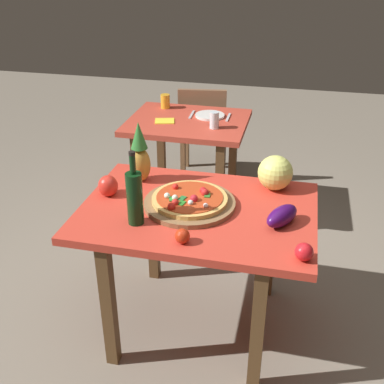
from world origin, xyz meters
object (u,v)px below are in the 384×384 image
tomato_at_corner (183,236)px  drinking_glass_water (214,120)px  background_table (188,137)px  pizza_board (190,203)px  melon (275,173)px  wine_bottle (135,197)px  bell_pepper (108,186)px  display_table (198,225)px  eggplant (282,216)px  napkin_folded (165,121)px  fork_utensil (192,115)px  dining_chair (203,128)px  drinking_glass_juice (165,101)px  tomato_beside_pepper (304,252)px  pizza (189,199)px  knife_utensil (228,117)px  dinner_plate (210,115)px  pineapple_left (140,155)px

tomato_at_corner → drinking_glass_water: size_ratio=0.57×
background_table → pizza_board: 1.28m
melon → tomato_at_corner: melon is taller
wine_bottle → bell_pepper: bearing=135.2°
display_table → eggplant: eggplant is taller
background_table → napkin_folded: napkin_folded is taller
melon → pizza_board: bearing=-144.5°
fork_utensil → dining_chair: bearing=89.2°
wine_bottle → drinking_glass_juice: wine_bottle is taller
display_table → dining_chair: bearing=101.2°
tomato_beside_pepper → drinking_glass_water: drinking_glass_water is taller
pizza_board → napkin_folded: size_ratio=3.26×
napkin_folded → display_table: bearing=-66.6°
tomato_beside_pepper → napkin_folded: size_ratio=0.56×
tomato_at_corner → fork_utensil: size_ratio=0.37×
bell_pepper → tomato_beside_pepper: (1.00, -0.35, -0.01)m
tomato_at_corner → tomato_beside_pepper: size_ratio=0.87×
display_table → pizza: 0.15m
pizza → tomato_at_corner: 0.33m
wine_bottle → tomato_at_corner: (0.26, -0.11, -0.10)m
fork_utensil → napkin_folded: bearing=-133.5°
drinking_glass_juice → drinking_glass_water: size_ratio=0.92×
drinking_glass_water → knife_utensil: drinking_glass_water is taller
wine_bottle → drinking_glass_juice: size_ratio=3.32×
drinking_glass_water → napkin_folded: drinking_glass_water is taller
drinking_glass_water → background_table: bearing=150.6°
display_table → dinner_plate: 1.38m
tomato_at_corner → napkin_folded: size_ratio=0.48×
fork_utensil → pineapple_left: bearing=-93.3°
background_table → pineapple_left: size_ratio=2.57×
tomato_at_corner → knife_utensil: size_ratio=0.37×
dining_chair → pineapple_left: pineapple_left is taller
melon → tomato_beside_pepper: 0.64m
wine_bottle → drinking_glass_juice: (-0.34, 1.68, -0.08)m
display_table → drinking_glass_juice: size_ratio=10.64×
dining_chair → napkin_folded: bearing=69.0°
bell_pepper → tomato_at_corner: bell_pepper is taller
eggplant → knife_utensil: bearing=108.7°
pizza_board → bell_pepper: bell_pepper is taller
dining_chair → napkin_folded: dining_chair is taller
dining_chair → pineapple_left: bearing=81.5°
dining_chair → dinner_plate: 0.57m
bell_pepper → pineapple_left: bearing=60.6°
eggplant → background_table: bearing=120.3°
tomato_at_corner → drinking_glass_juice: (-0.59, 1.79, 0.02)m
pineapple_left → dinner_plate: (0.16, 1.14, -0.14)m
dining_chair → melon: 1.73m
melon → drinking_glass_water: 0.96m
eggplant → dinner_plate: eggplant is taller
tomato_at_corner → fork_utensil: tomato_at_corner is taller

